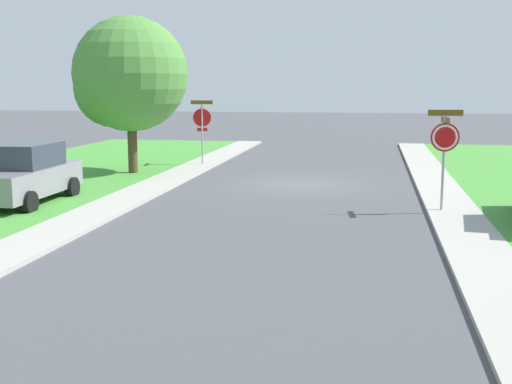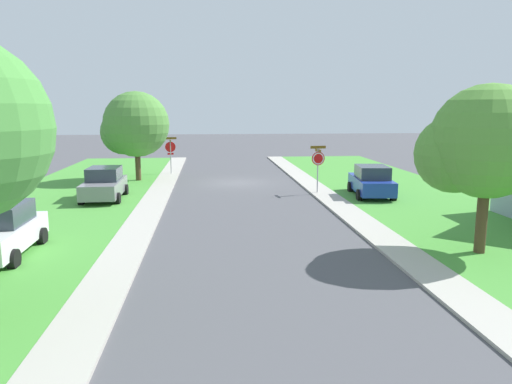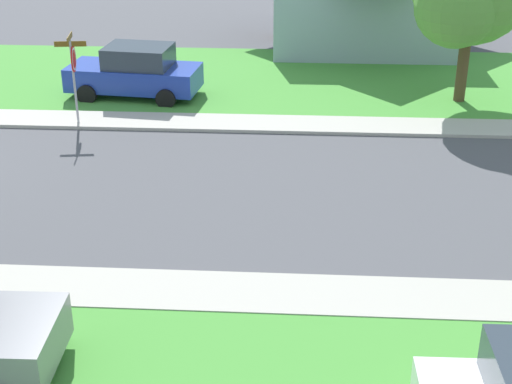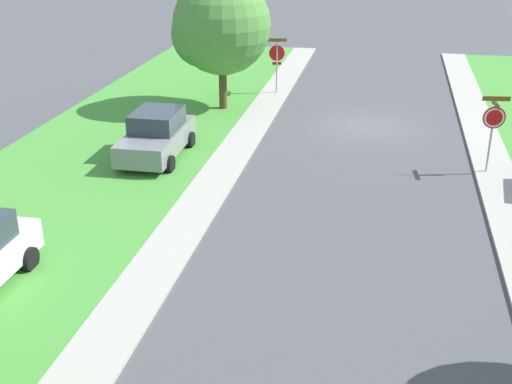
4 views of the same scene
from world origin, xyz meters
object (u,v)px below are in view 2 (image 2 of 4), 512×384
at_px(car_blue_kerbside_mid, 371,181).
at_px(car_white_across_road, 0,231).
at_px(tree_across_right, 479,145).
at_px(stop_sign_far_corner, 318,161).
at_px(tree_sidewalk_mid, 133,126).
at_px(car_grey_far_down_street, 104,184).
at_px(stop_sign_near_corner, 170,149).

distance_m(car_blue_kerbside_mid, car_white_across_road, 18.37).
bearing_deg(car_blue_kerbside_mid, tree_across_right, 89.43).
distance_m(stop_sign_far_corner, tree_sidewalk_mid, 12.85).
distance_m(car_white_across_road, tree_sidewalk_mid, 16.99).
relative_size(stop_sign_far_corner, car_grey_far_down_street, 0.64).
bearing_deg(stop_sign_near_corner, tree_across_right, 119.16).
relative_size(car_white_across_road, tree_across_right, 0.76).
bearing_deg(tree_across_right, car_grey_far_down_street, -37.44).
relative_size(car_blue_kerbside_mid, tree_across_right, 0.79).
bearing_deg(car_blue_kerbside_mid, stop_sign_near_corner, -41.28).
height_order(tree_sidewalk_mid, tree_across_right, tree_sidewalk_mid).
distance_m(car_grey_far_down_street, tree_across_right, 18.34).
bearing_deg(stop_sign_near_corner, stop_sign_far_corner, 134.64).
bearing_deg(stop_sign_far_corner, car_grey_far_down_street, 3.43).
relative_size(stop_sign_far_corner, tree_sidewalk_mid, 0.46).
xyz_separation_m(stop_sign_near_corner, tree_sidewalk_mid, (2.18, 2.97, 1.79)).
relative_size(car_blue_kerbside_mid, car_white_across_road, 1.04).
bearing_deg(car_white_across_road, stop_sign_near_corner, -101.81).
xyz_separation_m(stop_sign_near_corner, car_white_across_road, (4.10, 19.62, -1.00)).
height_order(car_blue_kerbside_mid, car_white_across_road, same).
relative_size(car_white_across_road, car_grey_far_down_street, 1.00).
bearing_deg(stop_sign_far_corner, tree_sidewalk_mid, -28.74).
xyz_separation_m(car_grey_far_down_street, tree_across_right, (-14.39, 11.02, 2.81)).
xyz_separation_m(stop_sign_far_corner, car_grey_far_down_street, (11.75, 0.70, -1.01)).
height_order(stop_sign_far_corner, tree_sidewalk_mid, tree_sidewalk_mid).
xyz_separation_m(tree_sidewalk_mid, tree_across_right, (-13.80, 17.84, 0.01)).
bearing_deg(car_white_across_road, tree_across_right, 175.66).
bearing_deg(tree_sidewalk_mid, car_grey_far_down_street, 85.01).
distance_m(stop_sign_near_corner, tree_across_right, 23.90).
bearing_deg(stop_sign_near_corner, car_blue_kerbside_mid, 138.72).
distance_m(car_blue_kerbside_mid, car_grey_far_down_street, 14.50).
relative_size(car_blue_kerbside_mid, tree_sidewalk_mid, 0.75).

